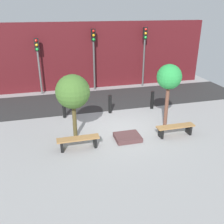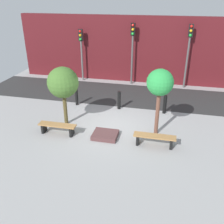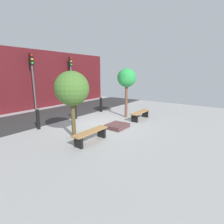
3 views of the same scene
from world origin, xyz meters
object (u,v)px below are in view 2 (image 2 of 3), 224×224
Objects in this scene: tree_behind_left_bench at (63,83)px; tree_behind_right_bench at (160,84)px; bench_right at (155,138)px; bollard_center at (165,104)px; traffic_light_west at (81,46)px; traffic_light_mid_east at (189,45)px; traffic_light_mid_west at (133,43)px; bench_left at (57,127)px; bollard_far_left at (77,97)px; planter_bed at (105,135)px; bollard_left at (119,100)px.

tree_behind_right_bench is (4.30, 0.00, 0.30)m from tree_behind_left_bench.
bench_right is 1.73× the size of bollard_center.
traffic_light_west reaches higher than bollard_center.
bollard_center is 0.25× the size of traffic_light_mid_east.
bollard_center is 4.96m from traffic_light_mid_east.
traffic_light_mid_west reaches higher than bollard_center.
bench_left is 1.74× the size of bollard_far_left.
bollard_left reaches higher than planter_bed.
traffic_light_mid_west is 3.54m from traffic_light_mid_east.
tree_behind_right_bench is 2.99× the size of bollard_center.
traffic_light_mid_east is (3.54, 0.00, 0.02)m from traffic_light_mid_west.
tree_behind_right_bench is 8.65m from traffic_light_west.
traffic_light_mid_west reaches higher than bench_left.
bollard_left is at bearing 56.57° from bench_left.
bench_right is 3.25m from bollard_center.
bollard_left is at bearing 180.00° from bollard_center.
bollard_center reaches higher than bench_right.
tree_behind_right_bench reaches higher than bollard_left.
bollard_left is 0.25× the size of traffic_light_mid_east.
tree_behind_left_bench is 4.31m from tree_behind_right_bench.
bench_left is 4.86m from tree_behind_right_bench.
traffic_light_mid_east reaches higher than bench_left.
bench_left is 2.17m from planter_bed.
traffic_light_mid_west reaches higher than planter_bed.
bollard_far_left is (-4.58, 3.24, 0.15)m from bench_right.
tree_behind_left_bench is at bearing -82.87° from bollard_far_left.
traffic_light_mid_west is at bearing -180.00° from traffic_light_mid_east.
bollard_center is at bearing 84.88° from bench_right.
tree_behind_left_bench is (0.00, 0.99, 1.73)m from bench_left.
traffic_light_west reaches higher than tree_behind_left_bench.
bollard_left reaches higher than bollard_far_left.
bollard_left is (2.43, 0.00, 0.01)m from bollard_far_left.
traffic_light_mid_east is at bearing 64.12° from planter_bed.
planter_bed is 3.91m from bollard_far_left.
traffic_light_west is at bearing 115.88° from planter_bed.
tree_behind_right_bench is at bearing -71.73° from traffic_light_mid_west.
tree_behind_right_bench is at bearing 89.84° from bench_right.
bench_right is 2.26m from tree_behind_right_bench.
traffic_light_west is (-5.97, 4.27, 1.96)m from bollard_center.
bench_right reaches higher than bench_left.
planter_bed is 0.27× the size of traffic_light_mid_west.
bench_left is 0.61× the size of tree_behind_left_bench.
tree_behind_right_bench is 3.06× the size of bollard_far_left.
tree_behind_left_bench is 3.48m from bollard_left.
traffic_light_mid_east is at bearing 48.84° from tree_behind_left_bench.
planter_bed is 1.11× the size of bollard_far_left.
traffic_light_west is (-5.69, 6.51, 0.08)m from tree_behind_right_bench.
tree_behind_left_bench is at bearing 159.80° from planter_bed.
bollard_far_left reaches higher than planter_bed.
traffic_light_mid_west reaches higher than tree_behind_right_bench.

